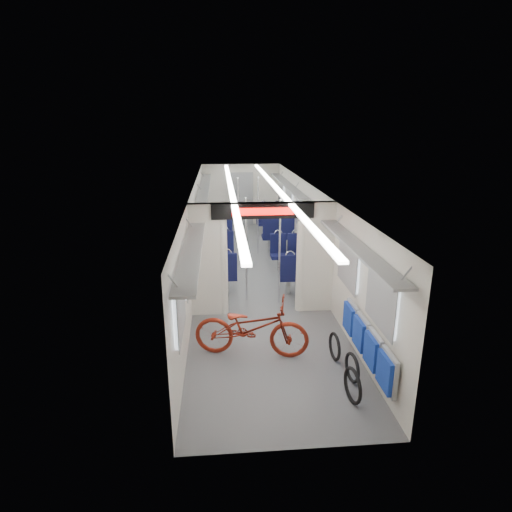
% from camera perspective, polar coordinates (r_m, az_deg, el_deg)
% --- Properties ---
extents(carriage, '(12.00, 12.02, 2.31)m').
position_cam_1_polar(carriage, '(10.21, -0.14, 4.47)').
color(carriage, '#515456').
rests_on(carriage, ground).
extents(bicycle, '(2.02, 1.04, 1.01)m').
position_cam_1_polar(bicycle, '(7.25, -0.63, -9.51)').
color(bicycle, maroon).
rests_on(bicycle, ground).
extents(flip_bench, '(0.12, 2.15, 0.56)m').
position_cam_1_polar(flip_bench, '(6.87, 14.53, -11.05)').
color(flip_bench, gray).
rests_on(flip_bench, carriage).
extents(bike_hoop_a, '(0.12, 0.53, 0.53)m').
position_cam_1_polar(bike_hoop_a, '(6.42, 12.74, -16.66)').
color(bike_hoop_a, black).
rests_on(bike_hoop_a, ground).
extents(bike_hoop_b, '(0.11, 0.47, 0.47)m').
position_cam_1_polar(bike_hoop_b, '(6.87, 12.68, -14.48)').
color(bike_hoop_b, black).
rests_on(bike_hoop_b, ground).
extents(bike_hoop_c, '(0.09, 0.48, 0.48)m').
position_cam_1_polar(bike_hoop_c, '(7.37, 10.43, -11.94)').
color(bike_hoop_c, black).
rests_on(bike_hoop_c, ground).
extents(seat_bay_near_left, '(0.92, 2.12, 1.12)m').
position_cam_1_polar(seat_bay_near_left, '(10.63, -5.26, -0.41)').
color(seat_bay_near_left, black).
rests_on(seat_bay_near_left, ground).
extents(seat_bay_near_right, '(0.89, 2.00, 1.08)m').
position_cam_1_polar(seat_bay_near_right, '(10.58, 4.93, -0.58)').
color(seat_bay_near_right, black).
rests_on(seat_bay_near_right, ground).
extents(seat_bay_far_left, '(0.94, 2.23, 1.15)m').
position_cam_1_polar(seat_bay_far_left, '(13.89, -5.24, 3.92)').
color(seat_bay_far_left, black).
rests_on(seat_bay_far_left, ground).
extents(seat_bay_far_right, '(0.96, 2.31, 1.17)m').
position_cam_1_polar(seat_bay_far_right, '(14.10, 2.40, 4.22)').
color(seat_bay_far_right, black).
rests_on(seat_bay_far_right, ground).
extents(stanchion_near_left, '(0.04, 0.04, 2.30)m').
position_cam_1_polar(stanchion_near_left, '(9.20, -1.29, 0.73)').
color(stanchion_near_left, silver).
rests_on(stanchion_near_left, ground).
extents(stanchion_near_right, '(0.04, 0.04, 2.30)m').
position_cam_1_polar(stanchion_near_right, '(9.07, 3.15, 0.46)').
color(stanchion_near_right, silver).
rests_on(stanchion_near_right, ground).
extents(stanchion_far_left, '(0.04, 0.04, 2.30)m').
position_cam_1_polar(stanchion_far_left, '(12.43, -2.34, 5.15)').
color(stanchion_far_left, silver).
rests_on(stanchion_far_left, ground).
extents(stanchion_far_right, '(0.04, 0.04, 2.30)m').
position_cam_1_polar(stanchion_far_right, '(12.60, 0.26, 5.33)').
color(stanchion_far_right, silver).
rests_on(stanchion_far_right, ground).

